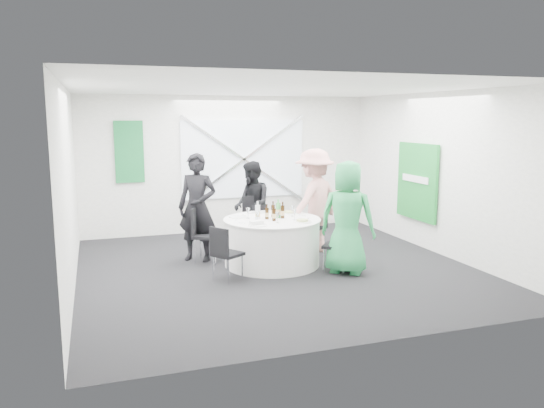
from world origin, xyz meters
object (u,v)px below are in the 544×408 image
object	(u,v)px
chair_back_left	(202,230)
chair_front_left	(224,250)
green_water_bottle	(278,211)
banquet_table	(272,242)
chair_back_right	(314,221)
person_woman_green	(347,218)
person_man_back_left	(197,207)
person_woman_pink	(314,201)
chair_back	(255,218)
chair_front_right	(341,241)
clear_water_bottle	(258,213)
person_man_back	(252,205)

from	to	relation	value
chair_back_left	chair_front_left	size ratio (longest dim) A/B	1.12
chair_front_left	green_water_bottle	distance (m)	1.32
banquet_table	chair_back_right	world-z (taller)	chair_back_right
chair_back_left	banquet_table	bearing A→B (deg)	-90.00
person_woman_green	person_man_back_left	bearing A→B (deg)	4.11
banquet_table	person_woman_pink	xyz separation A→B (m)	(0.97, 0.56, 0.53)
chair_back_right	green_water_bottle	distance (m)	1.09
person_woman_pink	chair_back_left	bearing A→B (deg)	-29.01
banquet_table	chair_back_left	distance (m)	1.17
chair_front_left	chair_back	bearing A→B (deg)	-63.66
chair_back_right	chair_front_right	bearing A→B (deg)	-36.14
person_woman_green	person_woman_pink	bearing A→B (deg)	-51.40
chair_front_left	person_man_back_left	xyz separation A→B (m)	(-0.14, 1.30, 0.42)
banquet_table	chair_front_right	bearing A→B (deg)	-38.59
chair_front_left	chair_back_left	bearing A→B (deg)	-29.32
banquet_table	chair_front_right	world-z (taller)	chair_front_right
chair_front_left	green_water_bottle	bearing A→B (deg)	-91.29
chair_back	chair_back_left	bearing A→B (deg)	-150.56
chair_front_left	person_woman_pink	bearing A→B (deg)	-91.92
chair_back_right	chair_front_left	xyz separation A→B (m)	(-1.93, -1.23, -0.07)
green_water_bottle	chair_back_right	bearing A→B (deg)	32.62
clear_water_bottle	person_woman_pink	bearing A→B (deg)	24.89
person_woman_pink	person_woman_green	xyz separation A→B (m)	(-0.03, -1.34, -0.05)
green_water_bottle	clear_water_bottle	size ratio (longest dim) A/B	1.02
chair_back	chair_front_left	xyz separation A→B (m)	(-0.98, -1.70, -0.09)
chair_back_right	person_man_back	bearing A→B (deg)	-154.58
chair_back	person_man_back	xyz separation A→B (m)	(-0.01, 0.16, 0.23)
banquet_table	clear_water_bottle	distance (m)	0.55
chair_front_right	green_water_bottle	bearing A→B (deg)	-96.03
clear_water_bottle	chair_front_right	bearing A→B (deg)	-31.83
chair_back_right	person_woman_green	bearing A→B (deg)	-33.56
chair_back_left	green_water_bottle	xyz separation A→B (m)	(1.15, -0.48, 0.34)
banquet_table	chair_front_right	xyz separation A→B (m)	(0.88, -0.71, 0.10)
clear_water_bottle	green_water_bottle	bearing A→B (deg)	8.36
chair_back	chair_back_right	world-z (taller)	chair_back
chair_back_right	chair_front_right	size ratio (longest dim) A/B	1.13
chair_back_left	clear_water_bottle	size ratio (longest dim) A/B	3.09
chair_front_left	person_man_back_left	bearing A→B (deg)	-27.65
chair_back_left	chair_front_right	xyz separation A→B (m)	(1.91, -1.23, -0.05)
chair_back	chair_front_left	world-z (taller)	chair_back
chair_back_left	chair_back	bearing A→B (deg)	-35.68
chair_back_left	green_water_bottle	distance (m)	1.29
chair_front_left	person_man_back	xyz separation A→B (m)	(0.97, 1.86, 0.32)
chair_front_left	person_man_back_left	world-z (taller)	person_man_back_left
banquet_table	chair_back_right	xyz separation A→B (m)	(0.99, 0.60, 0.17)
green_water_bottle	clear_water_bottle	bearing A→B (deg)	-171.64
banquet_table	clear_water_bottle	bearing A→B (deg)	-178.45
chair_back_right	clear_water_bottle	bearing A→B (deg)	-95.00
banquet_table	chair_back_right	size ratio (longest dim) A/B	1.67
chair_front_right	clear_water_bottle	world-z (taller)	clear_water_bottle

